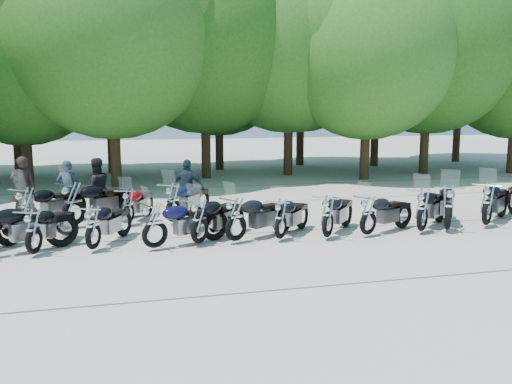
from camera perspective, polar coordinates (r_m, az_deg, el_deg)
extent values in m
plane|color=#9F9B8F|center=(12.98, 1.65, -5.80)|extent=(90.00, 90.00, 0.00)
cylinder|color=#3A2614|center=(25.25, -23.00, 4.47)|extent=(0.44, 0.44, 3.31)
sphere|color=#286319|center=(25.27, -23.51, 12.77)|extent=(7.31, 7.31, 7.31)
cylinder|color=#3A2614|center=(23.34, -14.63, 5.36)|extent=(0.44, 0.44, 3.93)
sphere|color=#357721|center=(23.50, -15.06, 16.02)|extent=(8.70, 8.70, 8.70)
cylinder|color=#3A2614|center=(25.50, -5.31, 6.10)|extent=(0.44, 0.44, 4.13)
sphere|color=#286319|center=(25.69, -5.46, 16.35)|extent=(9.13, 9.13, 9.13)
cylinder|color=#3A2614|center=(26.56, 3.42, 6.19)|extent=(0.44, 0.44, 4.09)
sphere|color=#357721|center=(26.73, 3.51, 15.94)|extent=(9.04, 9.04, 9.04)
cylinder|color=#3A2614|center=(25.44, 11.42, 5.38)|extent=(0.44, 0.44, 3.62)
sphere|color=#357721|center=(25.52, 11.70, 14.40)|extent=(8.00, 8.00, 8.00)
cylinder|color=#3A2614|center=(28.03, 17.34, 5.83)|extent=(0.44, 0.44, 3.98)
sphere|color=#286319|center=(28.17, 17.77, 14.81)|extent=(8.79, 8.79, 8.79)
cylinder|color=#3A2614|center=(29.47, -23.83, 5.17)|extent=(0.44, 0.44, 3.52)
sphere|color=#357721|center=(29.53, -24.32, 12.73)|extent=(7.78, 7.78, 7.78)
cylinder|color=#3A2614|center=(28.54, -14.97, 5.42)|extent=(0.44, 0.44, 3.42)
sphere|color=#286319|center=(28.58, -15.28, 13.02)|extent=(7.56, 7.56, 7.56)
cylinder|color=#3A2614|center=(29.05, -3.89, 5.90)|extent=(0.44, 0.44, 3.56)
sphere|color=#286319|center=(29.12, -3.97, 13.68)|extent=(7.88, 7.88, 7.88)
cylinder|color=#3A2614|center=(31.27, 4.67, 6.28)|extent=(0.44, 0.44, 3.76)
sphere|color=#286319|center=(31.36, 4.77, 13.90)|extent=(8.31, 8.31, 8.31)
cylinder|color=#3A2614|center=(31.55, 12.40, 6.01)|extent=(0.44, 0.44, 3.63)
sphere|color=#357721|center=(31.61, 12.65, 13.30)|extent=(8.02, 8.02, 8.02)
cylinder|color=#3A2614|center=(35.36, 20.42, 6.55)|extent=(0.44, 0.44, 4.37)
sphere|color=#286319|center=(35.54, 20.86, 14.37)|extent=(9.67, 9.67, 9.67)
imported|color=black|center=(17.25, -23.30, 0.35)|extent=(0.77, 0.59, 1.89)
imported|color=black|center=(16.63, -16.46, 0.32)|extent=(1.07, 0.94, 1.83)
imported|color=#1C2C3C|center=(16.59, -7.19, 0.44)|extent=(1.11, 0.81, 1.74)
imported|color=#213245|center=(17.06, -19.19, 0.26)|extent=(0.68, 0.48, 1.75)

